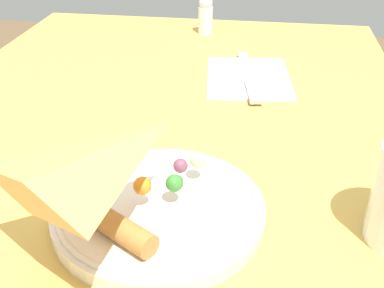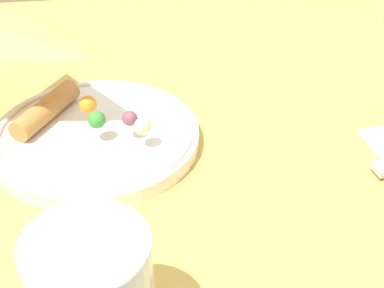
% 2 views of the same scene
% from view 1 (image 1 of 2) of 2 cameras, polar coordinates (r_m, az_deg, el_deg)
% --- Properties ---
extents(dining_table, '(1.20, 0.75, 0.78)m').
position_cam_1_polar(dining_table, '(0.68, -5.14, -9.28)').
color(dining_table, gold).
rests_on(dining_table, ground_plane).
extents(plate_pizza, '(0.22, 0.22, 0.05)m').
position_cam_1_polar(plate_pizza, '(0.50, -3.83, -7.11)').
color(plate_pizza, silver).
rests_on(plate_pizza, dining_table).
extents(napkin_folded, '(0.19, 0.16, 0.00)m').
position_cam_1_polar(napkin_folded, '(0.83, 6.70, 7.83)').
color(napkin_folded, white).
rests_on(napkin_folded, dining_table).
extents(butter_knife, '(0.22, 0.05, 0.01)m').
position_cam_1_polar(butter_knife, '(0.82, 6.81, 7.82)').
color(butter_knife, '#B2B2B7').
rests_on(butter_knife, napkin_folded).
extents(salt_shaker, '(0.03, 0.03, 0.08)m').
position_cam_1_polar(salt_shaker, '(1.05, 1.61, 15.07)').
color(salt_shaker, silver).
rests_on(salt_shaker, dining_table).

